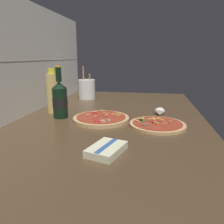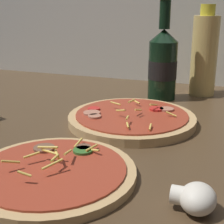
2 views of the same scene
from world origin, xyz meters
The scene contains 6 objects.
counter_slab centered at (0.00, 0.00, 1.25)cm, with size 160.00×90.00×2.50cm.
pizza_near centered at (-10.48, -21.54, 3.25)cm, with size 24.45×24.45×4.07cm.
pizza_far centered at (-6.38, 4.71, 3.50)cm, with size 26.62×26.62×5.21cm.
beer_bottle centered at (-4.54, 25.85, 11.80)cm, with size 7.31×7.31×25.57cm.
oil_bottle centered at (4.93, 33.76, 13.43)cm, with size 6.88×6.88×23.76cm.
mushroom_left centered at (10.03, -23.32, 4.33)cm, with size 5.48×5.21×3.65cm.
Camera 2 is at (12.75, -60.64, 26.88)cm, focal length 55.00 mm.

